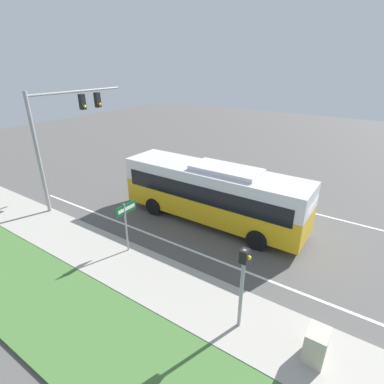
{
  "coord_description": "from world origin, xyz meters",
  "views": [
    {
      "loc": [
        -13.51,
        -3.14,
        8.3
      ],
      "look_at": [
        -1.04,
        5.22,
        1.71
      ],
      "focal_mm": 28.0,
      "sensor_mm": 36.0,
      "label": 1
    }
  ],
  "objects_px": {
    "signal_gantry": "(64,125)",
    "street_sign": "(126,218)",
    "bus": "(212,191)",
    "utility_cabinet": "(316,345)",
    "pedestrian_signal": "(243,277)"
  },
  "relations": [
    {
      "from": "pedestrian_signal",
      "to": "street_sign",
      "type": "distance_m",
      "value": 6.35
    },
    {
      "from": "signal_gantry",
      "to": "pedestrian_signal",
      "type": "distance_m",
      "value": 13.72
    },
    {
      "from": "street_sign",
      "to": "utility_cabinet",
      "type": "height_order",
      "value": "street_sign"
    },
    {
      "from": "pedestrian_signal",
      "to": "utility_cabinet",
      "type": "xyz_separation_m",
      "value": [
        0.13,
        -2.39,
        -1.48
      ]
    },
    {
      "from": "bus",
      "to": "signal_gantry",
      "type": "xyz_separation_m",
      "value": [
        -2.62,
        8.52,
        3.07
      ]
    },
    {
      "from": "bus",
      "to": "pedestrian_signal",
      "type": "xyz_separation_m",
      "value": [
        -5.87,
        -4.51,
        0.28
      ]
    },
    {
      "from": "bus",
      "to": "street_sign",
      "type": "height_order",
      "value": "bus"
    },
    {
      "from": "bus",
      "to": "utility_cabinet",
      "type": "height_order",
      "value": "bus"
    },
    {
      "from": "signal_gantry",
      "to": "utility_cabinet",
      "type": "height_order",
      "value": "signal_gantry"
    },
    {
      "from": "bus",
      "to": "pedestrian_signal",
      "type": "bearing_deg",
      "value": -142.48
    },
    {
      "from": "bus",
      "to": "utility_cabinet",
      "type": "relative_size",
      "value": 9.62
    },
    {
      "from": "signal_gantry",
      "to": "pedestrian_signal",
      "type": "relative_size",
      "value": 2.2
    },
    {
      "from": "signal_gantry",
      "to": "pedestrian_signal",
      "type": "xyz_separation_m",
      "value": [
        -3.25,
        -13.03,
        -2.78
      ]
    },
    {
      "from": "signal_gantry",
      "to": "street_sign",
      "type": "relative_size",
      "value": 2.72
    },
    {
      "from": "pedestrian_signal",
      "to": "utility_cabinet",
      "type": "bearing_deg",
      "value": -86.95
    }
  ]
}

